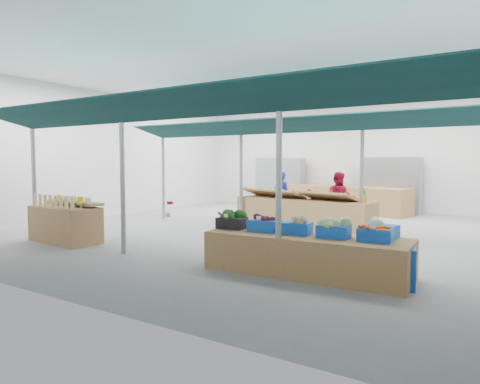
{
  "coord_description": "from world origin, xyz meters",
  "views": [
    {
      "loc": [
        5.54,
        -10.0,
        1.85
      ],
      "look_at": [
        0.28,
        -1.6,
        1.16
      ],
      "focal_mm": 32.0,
      "sensor_mm": 36.0,
      "label": 1
    }
  ],
  "objects": [
    {
      "name": "crate_stack",
      "position": [
        4.22,
        -3.56,
        0.3
      ],
      "size": [
        0.56,
        0.44,
        0.6
      ],
      "primitive_type": "cube",
      "rotation": [
        0.0,
        0.0,
        0.2
      ],
      "color": "blue",
      "rests_on": "floor"
    },
    {
      "name": "back_shelving_left",
      "position": [
        -2.5,
        6.0,
        1.0
      ],
      "size": [
        2.0,
        0.5,
        2.0
      ],
      "primitive_type": "cube",
      "color": "#B23F33",
      "rests_on": "floor"
    },
    {
      "name": "veg_counter",
      "position": [
        2.76,
        -3.49,
        0.32
      ],
      "size": [
        3.37,
        1.24,
        0.65
      ],
      "primitive_type": "cube",
      "rotation": [
        0.0,
        0.0,
        0.04
      ],
      "color": "brown",
      "rests_on": "floor"
    },
    {
      "name": "crate_broccoli",
      "position": [
        1.32,
        -3.55,
        0.81
      ],
      "size": [
        0.53,
        0.42,
        0.35
      ],
      "rotation": [
        0.0,
        0.0,
        0.08
      ],
      "color": "black",
      "rests_on": "veg_counter"
    },
    {
      "name": "fruit_counter",
      "position": [
        0.8,
        0.84,
        0.42
      ],
      "size": [
        4.01,
        1.4,
        0.84
      ],
      "primitive_type": "cube",
      "rotation": [
        0.0,
        0.0,
        -0.12
      ],
      "color": "brown",
      "rests_on": "floor"
    },
    {
      "name": "vendor_left",
      "position": [
        -0.4,
        1.94,
        0.78
      ],
      "size": [
        0.61,
        0.44,
        1.57
      ],
      "primitive_type": "imported",
      "rotation": [
        0.0,
        0.0,
        3.02
      ],
      "color": "#18299C",
      "rests_on": "floor"
    },
    {
      "name": "back_shelving_right",
      "position": [
        2.0,
        6.0,
        1.0
      ],
      "size": [
        2.0,
        0.5,
        2.0
      ],
      "primitive_type": "cube",
      "color": "#B23F33",
      "rests_on": "floor"
    },
    {
      "name": "floor",
      "position": [
        0.0,
        0.0,
        0.0
      ],
      "size": [
        13.0,
        13.0,
        0.0
      ],
      "primitive_type": "plane",
      "color": "slate",
      "rests_on": "ground"
    },
    {
      "name": "crate_beets",
      "position": [
        1.97,
        -3.52,
        0.78
      ],
      "size": [
        0.53,
        0.42,
        0.29
      ],
      "rotation": [
        0.0,
        0.0,
        0.08
      ],
      "color": "blue",
      "rests_on": "veg_counter"
    },
    {
      "name": "pole_grid",
      "position": [
        0.75,
        -1.75,
        1.81
      ],
      "size": [
        10.0,
        4.6,
        3.0
      ],
      "color": "gray",
      "rests_on": "floor"
    },
    {
      "name": "crate_cabbage",
      "position": [
        3.22,
        -3.48,
        0.81
      ],
      "size": [
        0.53,
        0.42,
        0.35
      ],
      "rotation": [
        0.0,
        0.0,
        0.08
      ],
      "color": "blue",
      "rests_on": "veg_counter"
    },
    {
      "name": "vendor_right",
      "position": [
        1.4,
        1.94,
        0.78
      ],
      "size": [
        0.83,
        0.68,
        1.57
      ],
      "primitive_type": "imported",
      "rotation": [
        0.0,
        0.0,
        3.02
      ],
      "color": "#A11334",
      "rests_on": "floor"
    },
    {
      "name": "far_counter",
      "position": [
        0.2,
        5.57,
        0.48
      ],
      "size": [
        5.44,
        2.33,
        0.96
      ],
      "primitive_type": "cube",
      "rotation": [
        0.0,
        0.0,
        -0.25
      ],
      "color": "brown",
      "rests_on": "floor"
    },
    {
      "name": "awnings",
      "position": [
        0.75,
        -1.75,
        2.78
      ],
      "size": [
        9.5,
        7.08,
        0.3
      ],
      "color": "#0A2C29",
      "rests_on": "pole_grid"
    },
    {
      "name": "crate_extra",
      "position": [
        3.85,
        -3.04,
        0.79
      ],
      "size": [
        0.54,
        0.44,
        0.32
      ],
      "rotation": [
        0.0,
        0.0,
        -0.14
      ],
      "color": "blue",
      "rests_on": "veg_counter"
    },
    {
      "name": "pineapple",
      "position": [
        2.55,
        0.53,
        1.02
      ],
      "size": [
        0.14,
        0.14,
        0.39
      ],
      "rotation": [
        0.0,
        0.0,
        -0.24
      ],
      "color": "#8C6019",
      "rests_on": "fruit_counter"
    },
    {
      "name": "crate_carrots",
      "position": [
        3.87,
        -3.45,
        0.76
      ],
      "size": [
        0.53,
        0.42,
        0.29
      ],
      "rotation": [
        0.0,
        0.0,
        0.08
      ],
      "color": "blue",
      "rests_on": "veg_counter"
    },
    {
      "name": "bottle_shelf",
      "position": [
        -3.12,
        -3.79,
        0.45
      ],
      "size": [
        1.93,
        1.28,
        1.1
      ],
      "rotation": [
        0.0,
        0.0,
        -0.1
      ],
      "color": "brown",
      "rests_on": "floor"
    },
    {
      "name": "apple_heap_red",
      "position": [
        1.58,
        0.65,
        1.01
      ],
      "size": [
        1.62,
        1.04,
        0.27
      ],
      "rotation": [
        0.0,
        0.0,
        -0.24
      ],
      "color": "#997247",
      "rests_on": "fruit_counter"
    },
    {
      "name": "crate_celeriac",
      "position": [
        2.57,
        -3.5,
        0.79
      ],
      "size": [
        0.53,
        0.42,
        0.31
      ],
      "rotation": [
        0.0,
        0.0,
        0.08
      ],
      "color": "blue",
      "rests_on": "veg_counter"
    },
    {
      "name": "sparrow",
      "position": [
        1.18,
        -3.67,
        0.9
      ],
      "size": [
        0.12,
        0.09,
        0.11
      ],
      "rotation": [
        0.0,
        0.0,
        0.08
      ],
      "color": "brown",
      "rests_on": "crate_broccoli"
    },
    {
      "name": "apple_heap_yellow",
      "position": [
        -0.14,
        0.86,
        1.01
      ],
      "size": [
        2.01,
        1.13,
        0.27
      ],
      "rotation": [
        0.0,
        0.0,
        -0.24
      ],
      "color": "#997247",
      "rests_on": "fruit_counter"
    },
    {
      "name": "pole_ribbon",
      "position": [
        0.27,
        -4.03,
        1.08
      ],
      "size": [
        0.12,
        0.12,
        0.28
      ],
      "color": "red",
      "rests_on": "pole_grid"
    },
    {
      "name": "hall",
      "position": [
        0.0,
        1.44,
        2.65
      ],
      "size": [
        13.0,
        13.0,
        13.0
      ],
      "color": "silver",
      "rests_on": "ground"
    }
  ]
}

